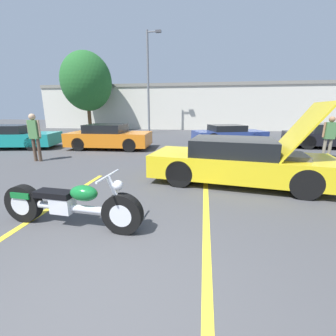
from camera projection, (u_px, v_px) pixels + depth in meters
name	position (u px, v px, depth m)	size (l,w,h in m)	color
ground_plane	(91.00, 316.00, 2.18)	(80.00, 80.00, 0.00)	#474749
parking_stripe_foreground	(44.00, 212.00, 4.39)	(0.12, 5.04, 0.01)	yellow
parking_stripe_middle	(206.00, 224.00, 3.91)	(0.12, 5.04, 0.01)	yellow
far_building	(195.00, 106.00, 23.37)	(32.00, 4.20, 4.40)	beige
light_pole	(149.00, 79.00, 18.38)	(1.21, 0.28, 7.97)	slate
tree_background	(86.00, 82.00, 20.10)	(4.44, 4.44, 6.93)	brown
motorcycle	(70.00, 205.00, 3.76)	(2.55, 0.70, 0.97)	black
show_car_hood_open	(239.00, 161.00, 6.00)	(4.83, 2.38, 2.12)	yellow
parked_car_mid_right_row	(228.00, 134.00, 13.39)	(4.51, 3.02, 1.07)	navy
parked_car_left_row	(13.00, 137.00, 11.52)	(4.54, 2.65, 1.18)	teal
parked_car_right_row	(333.00, 136.00, 11.63)	(4.78, 2.32, 1.23)	black
parked_car_mid_left_row	(109.00, 137.00, 11.44)	(4.14, 2.15, 1.23)	orange
spectator_near_motorcycle	(34.00, 133.00, 8.47)	(0.52, 0.24, 1.80)	brown
spectator_by_show_car	(330.00, 134.00, 8.84)	(0.52, 0.22, 1.69)	gray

